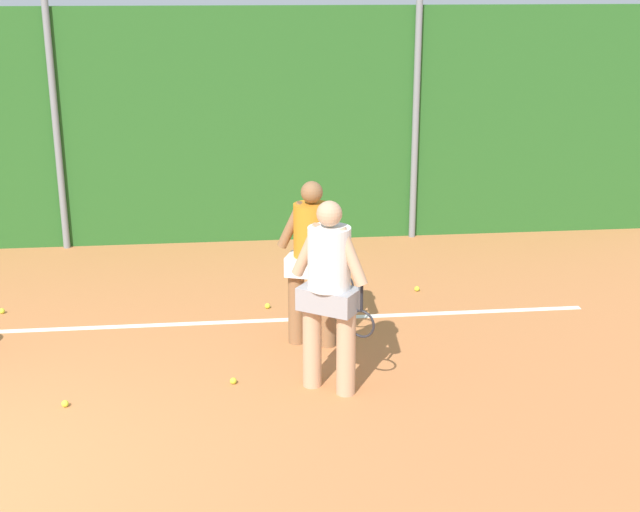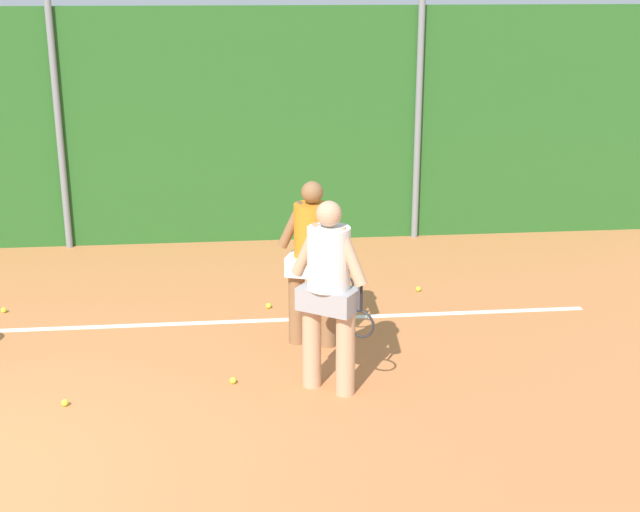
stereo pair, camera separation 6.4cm
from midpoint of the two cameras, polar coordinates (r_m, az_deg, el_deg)
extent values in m
cube|color=#286023|center=(13.44, -16.35, 7.89)|extent=(18.23, 0.25, 3.48)
cylinder|color=gray|center=(13.25, -16.52, 8.31)|extent=(0.10, 0.10, 3.74)
cylinder|color=gray|center=(13.33, 6.55, 8.97)|extent=(0.10, 0.10, 3.74)
cube|color=white|center=(10.64, -18.65, -4.57)|extent=(13.32, 0.10, 0.01)
cylinder|color=tan|center=(8.62, -0.33, -5.90)|extent=(0.19, 0.19, 0.84)
cylinder|color=tan|center=(8.46, 1.89, -6.38)|extent=(0.19, 0.19, 0.84)
cube|color=#99999E|center=(8.34, 0.78, -2.81)|extent=(0.64, 0.59, 0.22)
cylinder|color=white|center=(8.20, 0.80, -0.13)|extent=(0.41, 0.41, 0.59)
sphere|color=tan|center=(8.08, 0.81, 2.77)|extent=(0.24, 0.24, 0.24)
cylinder|color=tan|center=(8.29, -0.62, 0.40)|extent=(0.30, 0.25, 0.57)
cylinder|color=tan|center=(8.09, 2.25, -0.08)|extent=(0.30, 0.25, 0.57)
cylinder|color=black|center=(8.22, 2.92, -2.69)|extent=(0.03, 0.03, 0.28)
torus|color=#26262B|center=(8.32, 2.89, -4.44)|extent=(0.25, 0.18, 0.28)
cylinder|color=#8C603D|center=(9.62, -1.33, -3.42)|extent=(0.18, 0.18, 0.81)
cylinder|color=#8C603D|center=(9.53, 0.74, -3.61)|extent=(0.18, 0.18, 0.81)
cube|color=white|center=(9.40, -0.30, -0.62)|extent=(0.61, 0.48, 0.21)
cylinder|color=orange|center=(9.28, -0.31, 1.69)|extent=(0.39, 0.39, 0.57)
sphere|color=#8C603D|center=(9.18, -0.31, 4.18)|extent=(0.23, 0.23, 0.23)
cylinder|color=#8C603D|center=(9.33, -1.64, 2.04)|extent=(0.32, 0.19, 0.54)
cylinder|color=#8C603D|center=(9.22, 1.04, 1.85)|extent=(0.32, 0.19, 0.54)
cylinder|color=black|center=(9.36, 1.61, -0.36)|extent=(0.03, 0.03, 0.28)
torus|color=#26262B|center=(9.45, 1.60, -1.92)|extent=(0.27, 0.12, 0.28)
sphere|color=#CCDB33|center=(11.24, -19.74, -3.34)|extent=(0.07, 0.07, 0.07)
sphere|color=#CCDB33|center=(8.71, -16.07, -9.17)|extent=(0.07, 0.07, 0.07)
sphere|color=#CCDB33|center=(11.36, 6.58, -2.15)|extent=(0.07, 0.07, 0.07)
sphere|color=#CCDB33|center=(10.73, -3.20, -3.25)|extent=(0.07, 0.07, 0.07)
sphere|color=#CCDB33|center=(8.85, -5.48, -8.08)|extent=(0.07, 0.07, 0.07)
camera|label=1|loc=(0.03, -89.79, 0.07)|focal=49.17mm
camera|label=2|loc=(0.03, 90.21, -0.07)|focal=49.17mm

